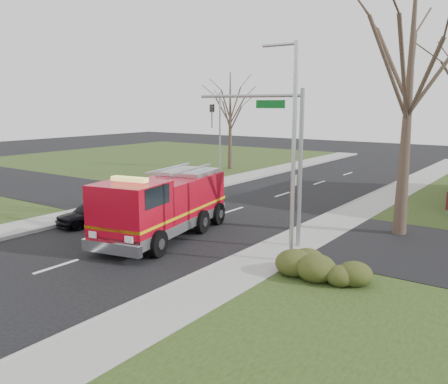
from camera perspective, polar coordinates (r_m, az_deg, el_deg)
The scene contains 11 objects.
ground at distance 23.28m, azimuth -7.33°, elevation -4.87°, with size 120.00×120.00×0.00m, color black.
sidewalk_right at distance 19.72m, azimuth 6.11°, elevation -7.49°, with size 2.40×80.00×0.15m, color gray.
sidewalk_left at distance 27.75m, azimuth -16.77°, elevation -2.55°, with size 2.40×80.00×0.15m, color gray.
hedge_corner at distance 17.54m, azimuth 12.55°, elevation -8.28°, with size 2.80×2.00×0.90m, color #303B15.
bare_tree_near at distance 23.14m, azimuth 21.48°, elevation 12.95°, with size 6.00×6.00×12.00m.
bare_tree_left at distance 44.33m, azimuth 0.75°, elevation 9.83°, with size 4.50×4.50×9.00m.
traffic_signal_mast at distance 20.59m, azimuth 6.03°, elevation 6.45°, with size 5.29×0.18×6.80m.
streetlight_pole at distance 17.94m, azimuth 8.22°, elevation 5.29°, with size 1.48×0.16×8.40m.
utility_pole_far at distance 37.68m, azimuth -0.50°, elevation 6.54°, with size 0.14×0.14×7.00m, color gray.
fire_engine at distance 22.20m, azimuth -7.41°, elevation -1.77°, with size 4.34×8.35×3.21m.
parked_car_maroon at distance 25.41m, azimuth -15.71°, elevation -2.46°, with size 1.44×3.57×1.22m, color black.
Camera 1 is at (15.37, -16.35, 6.19)m, focal length 38.00 mm.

